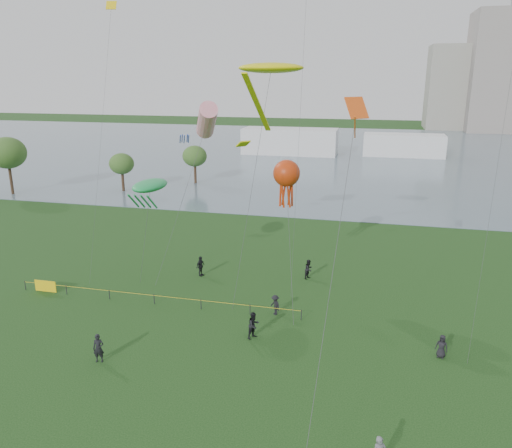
# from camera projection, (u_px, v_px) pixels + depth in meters

# --- Properties ---
(ground_plane) EXTENTS (400.00, 400.00, 0.00)m
(ground_plane) POSITION_uv_depth(u_px,v_px,m) (213.00, 416.00, 27.11)
(ground_plane) COLOR black
(lake) EXTENTS (400.00, 120.00, 0.08)m
(lake) POSITION_uv_depth(u_px,v_px,m) (342.00, 153.00, 120.36)
(lake) COLOR slate
(lake) RESTS_ON ground_plane
(building_mid) EXTENTS (20.00, 20.00, 38.00)m
(building_mid) POSITION_uv_depth(u_px,v_px,m) (501.00, 72.00, 162.57)
(building_mid) COLOR gray
(building_mid) RESTS_ON ground_plane
(building_low) EXTENTS (16.00, 18.00, 28.00)m
(building_low) POSITION_uv_depth(u_px,v_px,m) (451.00, 87.00, 172.70)
(building_low) COLOR gray
(building_low) RESTS_ON ground_plane
(pavilion_left) EXTENTS (22.00, 8.00, 6.00)m
(pavilion_left) POSITION_uv_depth(u_px,v_px,m) (290.00, 141.00, 117.52)
(pavilion_left) COLOR silver
(pavilion_left) RESTS_ON ground_plane
(pavilion_right) EXTENTS (18.00, 7.00, 5.00)m
(pavilion_right) POSITION_uv_depth(u_px,v_px,m) (404.00, 145.00, 114.69)
(pavilion_right) COLOR white
(pavilion_right) RESTS_ON ground_plane
(trees) EXTENTS (30.00, 19.19, 8.86)m
(trees) POSITION_uv_depth(u_px,v_px,m) (75.00, 156.00, 78.67)
(trees) COLOR #352418
(trees) RESTS_ON ground_plane
(fence) EXTENTS (24.07, 0.07, 1.05)m
(fence) POSITION_uv_depth(u_px,v_px,m) (86.00, 290.00, 41.62)
(fence) COLOR black
(fence) RESTS_ON ground_plane
(spectator_a) EXTENTS (1.13, 1.19, 1.95)m
(spectator_a) POSITION_uv_depth(u_px,v_px,m) (254.00, 325.00, 34.93)
(spectator_a) COLOR black
(spectator_a) RESTS_ON ground_plane
(spectator_b) EXTENTS (1.16, 1.16, 1.61)m
(spectator_b) POSITION_uv_depth(u_px,v_px,m) (275.00, 305.00, 38.41)
(spectator_b) COLOR black
(spectator_b) RESTS_ON ground_plane
(spectator_c) EXTENTS (0.77, 1.19, 1.89)m
(spectator_c) POSITION_uv_depth(u_px,v_px,m) (200.00, 266.00, 45.89)
(spectator_c) COLOR black
(spectator_c) RESTS_ON ground_plane
(spectator_d) EXTENTS (0.90, 0.72, 1.59)m
(spectator_d) POSITION_uv_depth(u_px,v_px,m) (442.00, 346.00, 32.55)
(spectator_d) COLOR black
(spectator_d) RESTS_ON ground_plane
(spectator_f) EXTENTS (0.79, 0.62, 1.93)m
(spectator_f) POSITION_uv_depth(u_px,v_px,m) (99.00, 348.00, 31.99)
(spectator_f) COLOR black
(spectator_f) RESTS_ON ground_plane
(spectator_g) EXTENTS (0.98, 1.08, 1.80)m
(spectator_g) POSITION_uv_depth(u_px,v_px,m) (309.00, 269.00, 45.29)
(spectator_g) COLOR black
(spectator_g) RESTS_ON ground_plane
(kite_stingray) EXTENTS (4.87, 10.00, 18.69)m
(kite_stingray) POSITION_uv_depth(u_px,v_px,m) (270.00, 69.00, 36.18)
(kite_stingray) COLOR #3F3F42
(kite_windsock) EXTENTS (4.55, 9.64, 15.66)m
(kite_windsock) POSITION_uv_depth(u_px,v_px,m) (207.00, 121.00, 46.09)
(kite_windsock) COLOR #3F3F42
(kite_creature) EXTENTS (2.71, 4.75, 9.33)m
(kite_creature) POSITION_uv_depth(u_px,v_px,m) (150.00, 186.00, 41.98)
(kite_creature) COLOR #3F3F42
(kite_octopus) EXTENTS (3.32, 9.37, 10.97)m
(kite_octopus) POSITION_uv_depth(u_px,v_px,m) (287.00, 174.00, 42.35)
(kite_octopus) COLOR #3F3F42
(kite_delta) EXTENTS (1.77, 13.79, 16.62)m
(kite_delta) POSITION_uv_depth(u_px,v_px,m) (354.00, 126.00, 27.58)
(kite_delta) COLOR #3F3F42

